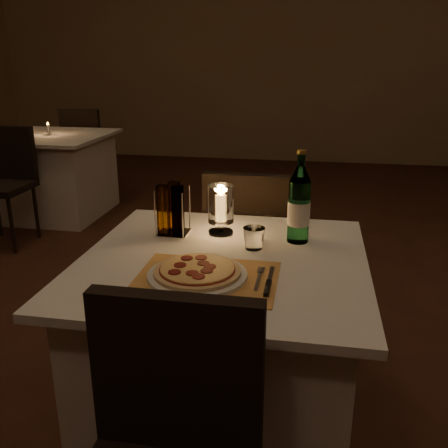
% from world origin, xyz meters
% --- Properties ---
extents(floor, '(8.00, 10.00, 0.02)m').
position_xyz_m(floor, '(0.00, 0.00, -0.01)').
color(floor, '#442216').
rests_on(floor, ground).
extents(wall_back, '(8.00, 0.02, 3.00)m').
position_xyz_m(wall_back, '(0.00, 5.01, 1.50)').
color(wall_back, '#997B59').
rests_on(wall_back, ground).
extents(main_table, '(1.00, 1.00, 0.74)m').
position_xyz_m(main_table, '(0.18, -0.41, 0.37)').
color(main_table, silver).
rests_on(main_table, ground).
extents(chair_far, '(0.42, 0.42, 0.90)m').
position_xyz_m(chair_far, '(0.18, 0.30, 0.55)').
color(chair_far, black).
rests_on(chair_far, ground).
extents(placemat, '(0.45, 0.34, 0.00)m').
position_xyz_m(placemat, '(0.16, -0.59, 0.74)').
color(placemat, '#C98C45').
rests_on(placemat, main_table).
extents(plate, '(0.32, 0.32, 0.01)m').
position_xyz_m(plate, '(0.13, -0.59, 0.75)').
color(plate, white).
rests_on(plate, placemat).
extents(pizza, '(0.28, 0.28, 0.02)m').
position_xyz_m(pizza, '(0.13, -0.59, 0.77)').
color(pizza, '#D8B77F').
rests_on(pizza, plate).
extents(fork, '(0.02, 0.18, 0.00)m').
position_xyz_m(fork, '(0.33, -0.56, 0.75)').
color(fork, silver).
rests_on(fork, placemat).
extents(knife, '(0.02, 0.22, 0.01)m').
position_xyz_m(knife, '(0.36, -0.62, 0.75)').
color(knife, black).
rests_on(knife, placemat).
extents(tumbler, '(0.08, 0.08, 0.08)m').
position_xyz_m(tumbler, '(0.28, -0.30, 0.78)').
color(tumbler, white).
rests_on(tumbler, main_table).
extents(water_bottle, '(0.08, 0.08, 0.35)m').
position_xyz_m(water_bottle, '(0.43, -0.20, 0.88)').
color(water_bottle, '#5FB179').
rests_on(water_bottle, main_table).
extents(hurricane_candle, '(0.10, 0.10, 0.20)m').
position_xyz_m(hurricane_candle, '(0.13, -0.16, 0.86)').
color(hurricane_candle, white).
rests_on(hurricane_candle, main_table).
extents(cruet_caddy, '(0.12, 0.12, 0.21)m').
position_xyz_m(cruet_caddy, '(-0.06, -0.21, 0.84)').
color(cruet_caddy, white).
rests_on(cruet_caddy, main_table).
extents(neighbor_table_left, '(1.00, 1.00, 0.74)m').
position_xyz_m(neighbor_table_left, '(-1.87, 2.11, 0.37)').
color(neighbor_table_left, silver).
rests_on(neighbor_table_left, ground).
extents(neighbor_chair_la, '(0.42, 0.42, 0.90)m').
position_xyz_m(neighbor_chair_la, '(-1.87, 1.40, 0.55)').
color(neighbor_chair_la, black).
rests_on(neighbor_chair_la, ground).
extents(neighbor_chair_lb, '(0.42, 0.42, 0.90)m').
position_xyz_m(neighbor_chair_lb, '(-1.87, 2.82, 0.55)').
color(neighbor_chair_lb, black).
rests_on(neighbor_chair_lb, ground).
extents(neighbor_candle_left, '(0.03, 0.03, 0.11)m').
position_xyz_m(neighbor_candle_left, '(-1.87, 2.11, 0.79)').
color(neighbor_candle_left, white).
rests_on(neighbor_candle_left, neighbor_table_left).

